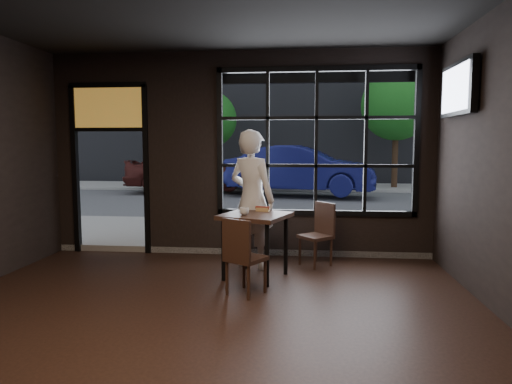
# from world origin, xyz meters

# --- Properties ---
(floor) EXTENTS (6.00, 7.00, 0.02)m
(floor) POSITION_xyz_m (0.00, 0.00, -0.01)
(floor) COLOR black
(floor) RESTS_ON ground
(window_frame) EXTENTS (3.06, 0.12, 2.28)m
(window_frame) POSITION_xyz_m (1.20, 3.50, 1.80)
(window_frame) COLOR black
(window_frame) RESTS_ON ground
(stained_transom) EXTENTS (1.20, 0.06, 0.70)m
(stained_transom) POSITION_xyz_m (-2.10, 3.50, 2.35)
(stained_transom) COLOR orange
(stained_transom) RESTS_ON ground
(street_asphalt) EXTENTS (60.00, 41.00, 0.04)m
(street_asphalt) POSITION_xyz_m (0.00, 24.00, -0.02)
(street_asphalt) COLOR #545456
(street_asphalt) RESTS_ON ground
(building_across) EXTENTS (28.00, 12.00, 15.00)m
(building_across) POSITION_xyz_m (0.00, 23.00, 7.50)
(building_across) COLOR #5B5956
(building_across) RESTS_ON ground
(cafe_table) EXTENTS (1.02, 1.02, 0.86)m
(cafe_table) POSITION_xyz_m (0.38, 2.28, 0.43)
(cafe_table) COLOR black
(cafe_table) RESTS_ON floor
(chair_near) EXTENTS (0.54, 0.54, 0.91)m
(chair_near) POSITION_xyz_m (0.34, 1.60, 0.46)
(chair_near) COLOR black
(chair_near) RESTS_ON floor
(chair_window) EXTENTS (0.56, 0.56, 0.92)m
(chair_window) POSITION_xyz_m (1.19, 2.97, 0.46)
(chair_window) COLOR black
(chair_window) RESTS_ON floor
(man) EXTENTS (0.86, 0.76, 1.97)m
(man) POSITION_xyz_m (0.28, 2.80, 0.98)
(man) COLOR silver
(man) RESTS_ON floor
(hotdog) EXTENTS (0.21, 0.12, 0.06)m
(hotdog) POSITION_xyz_m (0.46, 2.51, 0.88)
(hotdog) COLOR tan
(hotdog) RESTS_ON cafe_table
(cup) EXTENTS (0.17, 0.17, 0.10)m
(cup) POSITION_xyz_m (0.25, 2.17, 0.90)
(cup) COLOR silver
(cup) RESTS_ON cafe_table
(tv) EXTENTS (0.13, 1.14, 0.66)m
(tv) POSITION_xyz_m (2.93, 2.43, 2.45)
(tv) COLOR black
(tv) RESTS_ON wall_right
(navy_car) EXTENTS (5.21, 2.53, 1.64)m
(navy_car) POSITION_xyz_m (0.95, 11.89, 0.92)
(navy_car) COLOR #121653
(navy_car) RESTS_ON street_asphalt
(maroon_car) EXTENTS (4.82, 2.64, 1.55)m
(maroon_car) POSITION_xyz_m (-3.18, 12.87, 0.88)
(maroon_car) COLOR #461915
(maroon_car) RESTS_ON street_asphalt
(tree_left) EXTENTS (2.31, 2.31, 3.93)m
(tree_left) POSITION_xyz_m (-2.79, 14.64, 2.77)
(tree_left) COLOR #332114
(tree_left) RESTS_ON street_asphalt
(tree_right) EXTENTS (2.72, 2.72, 4.64)m
(tree_right) POSITION_xyz_m (4.61, 14.72, 3.27)
(tree_right) COLOR #332114
(tree_right) RESTS_ON street_asphalt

